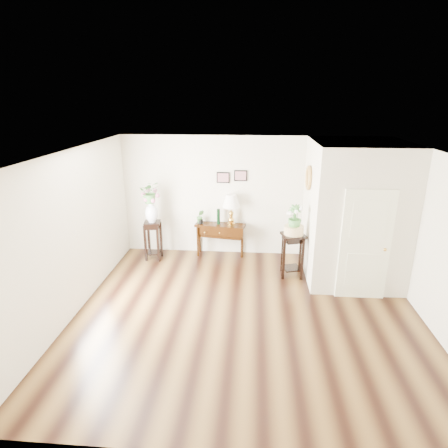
# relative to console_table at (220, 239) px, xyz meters

# --- Properties ---
(floor) EXTENTS (6.00, 5.50, 0.02)m
(floor) POSITION_rel_console_table_xyz_m (0.71, -2.57, -0.39)
(floor) COLOR brown
(floor) RESTS_ON ground
(ceiling) EXTENTS (6.00, 5.50, 0.02)m
(ceiling) POSITION_rel_console_table_xyz_m (0.71, -2.57, 2.41)
(ceiling) COLOR white
(ceiling) RESTS_ON ground
(wall_back) EXTENTS (6.00, 0.02, 2.80)m
(wall_back) POSITION_rel_console_table_xyz_m (0.71, 0.18, 1.01)
(wall_back) COLOR silver
(wall_back) RESTS_ON ground
(wall_front) EXTENTS (6.00, 0.02, 2.80)m
(wall_front) POSITION_rel_console_table_xyz_m (0.71, -5.32, 1.01)
(wall_front) COLOR silver
(wall_front) RESTS_ON ground
(wall_left) EXTENTS (0.02, 5.50, 2.80)m
(wall_left) POSITION_rel_console_table_xyz_m (-2.29, -2.57, 1.01)
(wall_left) COLOR silver
(wall_left) RESTS_ON ground
(wall_right) EXTENTS (0.02, 5.50, 2.80)m
(wall_right) POSITION_rel_console_table_xyz_m (3.71, -2.57, 1.01)
(wall_right) COLOR silver
(wall_right) RESTS_ON ground
(partition) EXTENTS (1.80, 1.95, 2.80)m
(partition) POSITION_rel_console_table_xyz_m (2.81, -0.79, 1.01)
(partition) COLOR silver
(partition) RESTS_ON floor
(door) EXTENTS (0.90, 0.05, 2.10)m
(door) POSITION_rel_console_table_xyz_m (2.81, -1.79, 0.66)
(door) COLOR white
(door) RESTS_ON floor
(art_print_left) EXTENTS (0.30, 0.02, 0.25)m
(art_print_left) POSITION_rel_console_table_xyz_m (0.06, 0.16, 1.46)
(art_print_left) COLOR black
(art_print_left) RESTS_ON wall_back
(art_print_right) EXTENTS (0.30, 0.02, 0.25)m
(art_print_right) POSITION_rel_console_table_xyz_m (0.46, 0.16, 1.51)
(art_print_right) COLOR black
(art_print_right) RESTS_ON wall_back
(wall_ornament) EXTENTS (0.07, 0.51, 0.51)m
(wall_ornament) POSITION_rel_console_table_xyz_m (1.87, -0.67, 1.66)
(wall_ornament) COLOR tan
(wall_ornament) RESTS_ON partition
(console_table) EXTENTS (1.21, 0.56, 0.77)m
(console_table) POSITION_rel_console_table_xyz_m (0.00, 0.00, 0.00)
(console_table) COLOR black
(console_table) RESTS_ON floor
(table_lamp) EXTENTS (0.49, 0.49, 0.73)m
(table_lamp) POSITION_rel_console_table_xyz_m (0.26, 0.00, 0.74)
(table_lamp) COLOR gold
(table_lamp) RESTS_ON console_table
(green_vase) EXTENTS (0.10, 0.10, 0.37)m
(green_vase) POSITION_rel_console_table_xyz_m (-0.04, 0.00, 0.56)
(green_vase) COLOR black
(green_vase) RESTS_ON console_table
(potted_plant) EXTENTS (0.19, 0.16, 0.32)m
(potted_plant) POSITION_rel_console_table_xyz_m (-0.47, 0.00, 0.55)
(potted_plant) COLOR #42813A
(potted_plant) RESTS_ON console_table
(plant_stand_a) EXTENTS (0.40, 0.40, 0.91)m
(plant_stand_a) POSITION_rel_console_table_xyz_m (-1.53, -0.36, 0.07)
(plant_stand_a) COLOR black
(plant_stand_a) RESTS_ON floor
(porcelain_vase) EXTENTS (0.30, 0.30, 0.50)m
(porcelain_vase) POSITION_rel_console_table_xyz_m (-1.53, -0.36, 0.75)
(porcelain_vase) COLOR silver
(porcelain_vase) RESTS_ON plant_stand_a
(lily_arrangement) EXTENTS (0.53, 0.49, 0.50)m
(lily_arrangement) POSITION_rel_console_table_xyz_m (-1.53, -0.36, 1.17)
(lily_arrangement) COLOR #42813A
(lily_arrangement) RESTS_ON porcelain_vase
(plant_stand_b) EXTENTS (0.54, 0.54, 0.93)m
(plant_stand_b) POSITION_rel_console_table_xyz_m (1.61, -0.97, 0.08)
(plant_stand_b) COLOR black
(plant_stand_b) RESTS_ON floor
(ceramic_bowl) EXTENTS (0.49, 0.49, 0.18)m
(ceramic_bowl) POSITION_rel_console_table_xyz_m (1.61, -0.97, 0.62)
(ceramic_bowl) COLOR beige
(ceramic_bowl) RESTS_ON plant_stand_b
(narcissus) EXTENTS (0.35, 0.35, 0.50)m
(narcissus) POSITION_rel_console_table_xyz_m (1.61, -0.97, 0.92)
(narcissus) COLOR #42813A
(narcissus) RESTS_ON ceramic_bowl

